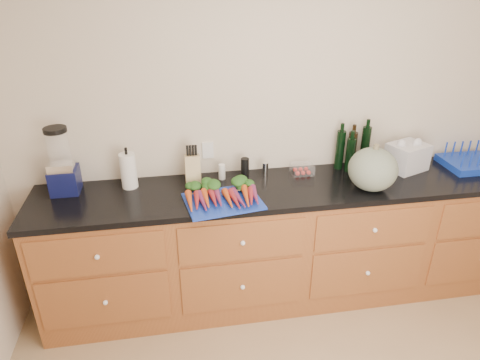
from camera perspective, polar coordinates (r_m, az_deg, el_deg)
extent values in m
cube|color=beige|center=(3.16, 6.51, 7.88)|extent=(4.10, 0.05, 2.60)
cube|color=brown|center=(3.26, 7.28, -8.31)|extent=(3.60, 0.60, 0.90)
cube|color=brown|center=(2.79, -18.48, -9.54)|extent=(0.82, 0.01, 0.28)
sphere|color=white|center=(2.78, -18.52, -9.73)|extent=(0.03, 0.03, 0.03)
cube|color=brown|center=(3.01, -17.48, -15.13)|extent=(0.82, 0.01, 0.38)
sphere|color=white|center=(3.00, -17.52, -15.33)|extent=(0.03, 0.03, 0.03)
cube|color=brown|center=(2.77, 0.32, -8.22)|extent=(0.82, 0.01, 0.28)
sphere|color=white|center=(2.76, 0.38, -8.41)|extent=(0.03, 0.03, 0.03)
cube|color=brown|center=(2.99, 0.30, -13.91)|extent=(0.82, 0.01, 0.38)
sphere|color=white|center=(2.98, 0.36, -14.10)|extent=(0.03, 0.03, 0.03)
cube|color=brown|center=(3.03, 17.43, -6.25)|extent=(0.82, 0.01, 0.28)
sphere|color=white|center=(3.02, 17.56, -6.41)|extent=(0.03, 0.03, 0.03)
cube|color=brown|center=(3.23, 16.56, -11.64)|extent=(0.82, 0.01, 0.38)
sphere|color=white|center=(3.22, 16.68, -11.81)|extent=(0.03, 0.03, 0.03)
cube|color=black|center=(3.02, 7.78, -0.95)|extent=(3.64, 0.62, 0.04)
cube|color=#1837AE|center=(2.76, -2.29, -2.84)|extent=(0.53, 0.43, 0.01)
cone|color=#D84E19|center=(2.71, -6.66, -2.87)|extent=(0.05, 0.22, 0.05)
cone|color=maroon|center=(2.71, -5.91, -2.81)|extent=(0.05, 0.22, 0.05)
cone|color=#772552|center=(2.72, -5.16, -2.75)|extent=(0.05, 0.22, 0.05)
cone|color=#D84E19|center=(2.72, -4.42, -2.70)|extent=(0.05, 0.22, 0.05)
cone|color=maroon|center=(2.72, -3.67, -2.64)|extent=(0.05, 0.22, 0.05)
cone|color=#772552|center=(2.72, -2.93, -2.58)|extent=(0.05, 0.22, 0.05)
ellipsoid|color=#214115|center=(2.86, -5.10, -0.95)|extent=(0.22, 0.13, 0.07)
cone|color=#D84E19|center=(2.73, -1.54, -2.47)|extent=(0.05, 0.22, 0.05)
cone|color=maroon|center=(2.74, -0.81, -2.41)|extent=(0.05, 0.22, 0.05)
cone|color=#772552|center=(2.74, -0.07, -2.35)|extent=(0.05, 0.22, 0.05)
cone|color=#D84E19|center=(2.75, 0.66, -2.29)|extent=(0.05, 0.22, 0.05)
cone|color=maroon|center=(2.75, 1.39, -2.23)|extent=(0.05, 0.22, 0.05)
cone|color=#772552|center=(2.76, 2.12, -2.17)|extent=(0.05, 0.22, 0.05)
ellipsoid|color=#214115|center=(2.88, -0.27, -0.58)|extent=(0.22, 0.13, 0.07)
ellipsoid|color=#5C6958|center=(3.00, 17.29, 1.37)|extent=(0.33, 0.33, 0.29)
cube|color=#0D1240|center=(3.08, -22.30, -0.03)|extent=(0.18, 0.18, 0.17)
cube|color=silver|center=(3.01, -22.77, 1.60)|extent=(0.16, 0.11, 0.05)
cylinder|color=white|center=(3.00, -23.02, 3.78)|extent=(0.14, 0.14, 0.23)
cylinder|color=black|center=(2.95, -23.47, 6.15)|extent=(0.14, 0.14, 0.03)
cylinder|color=white|center=(3.00, -14.65, 1.20)|extent=(0.11, 0.11, 0.24)
cube|color=tan|center=(2.97, -6.31, 1.34)|extent=(0.10, 0.10, 0.21)
cylinder|color=white|center=(3.04, -2.43, 1.11)|extent=(0.05, 0.05, 0.11)
cylinder|color=black|center=(3.06, 0.66, 1.63)|extent=(0.06, 0.06, 0.15)
cylinder|color=silver|center=(3.10, 3.38, 1.45)|extent=(0.04, 0.04, 0.10)
cube|color=white|center=(3.16, 8.27, 1.47)|extent=(0.16, 0.13, 0.07)
cylinder|color=black|center=(3.26, 13.17, 3.93)|extent=(0.06, 0.06, 0.29)
cylinder|color=black|center=(3.31, 14.67, 3.92)|extent=(0.06, 0.06, 0.27)
cylinder|color=black|center=(3.33, 16.32, 4.24)|extent=(0.06, 0.06, 0.31)
cylinder|color=black|center=(3.24, 14.48, 3.27)|extent=(0.06, 0.06, 0.25)
cube|color=#1333A9|center=(3.70, 28.48, 1.99)|extent=(0.42, 0.33, 0.05)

